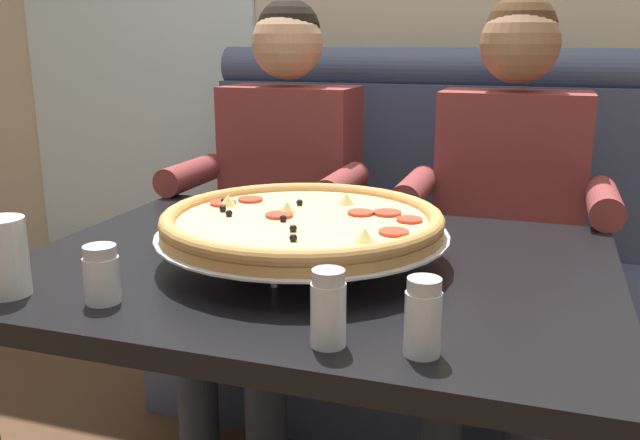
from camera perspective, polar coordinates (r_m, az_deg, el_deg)
name	(u,v)px	position (r m, az deg, el deg)	size (l,w,h in m)	color
booth_bench	(402,276)	(2.28, 6.88, -4.66)	(1.46, 0.78, 1.13)	#424C6B
dining_table	(313,305)	(1.38, -0.56, -7.09)	(1.14, 0.88, 0.74)	black
diner_left	(279,194)	(2.04, -3.47, 2.18)	(0.54, 0.64, 1.27)	#2D3342
diner_right	(506,211)	(1.90, 15.28, 0.74)	(0.54, 0.64, 1.27)	#2D3342
pizza	(302,223)	(1.32, -1.47, -0.23)	(0.56, 0.56, 0.11)	silver
shaker_oregano	(328,314)	(0.97, 0.69, -7.83)	(0.05, 0.05, 0.11)	white
shaker_parmesan	(102,278)	(1.18, -17.72, -4.66)	(0.06, 0.06, 0.10)	white
shaker_pepper_flakes	(423,323)	(0.95, 8.56, -8.46)	(0.05, 0.05, 0.11)	white
drinking_glass	(5,262)	(1.27, -24.80, -3.16)	(0.08, 0.08, 0.13)	silver
patio_chair	(187,166)	(3.60, -11.06, 4.41)	(0.41, 0.41, 0.86)	black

